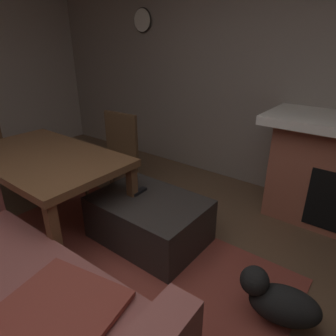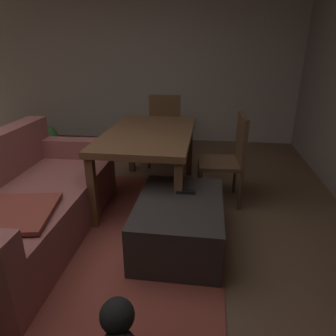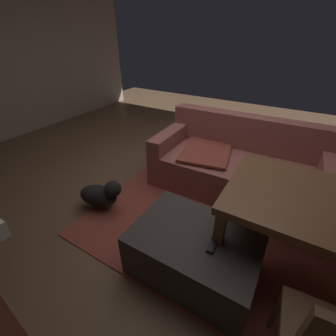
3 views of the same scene
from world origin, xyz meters
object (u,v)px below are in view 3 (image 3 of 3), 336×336
tv_remote (213,244)px  small_dog (101,194)px  ottoman_coffee_table (195,252)px  couch (237,166)px

tv_remote → small_dog: bearing=167.9°
ottoman_coffee_table → tv_remote: (0.14, -0.04, 0.22)m
ottoman_coffee_table → small_dog: size_ratio=1.88×
ottoman_coffee_table → tv_remote: size_ratio=6.00×
couch → ottoman_coffee_table: (0.05, -1.34, -0.10)m
couch → ottoman_coffee_table: bearing=-87.7°
couch → ottoman_coffee_table: couch is taller
small_dog → ottoman_coffee_table: bearing=-7.9°
couch → ottoman_coffee_table: size_ratio=2.08×
ottoman_coffee_table → small_dog: (-1.20, 0.17, -0.01)m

